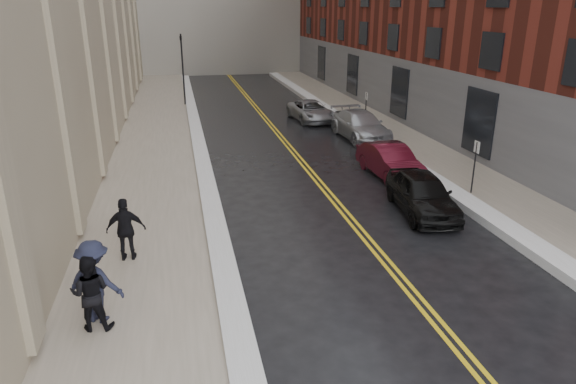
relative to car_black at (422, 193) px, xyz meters
name	(u,v)px	position (x,y,z in m)	size (l,w,h in m)	color
ground	(341,346)	(-5.20, -6.83, -0.74)	(160.00, 160.00, 0.00)	black
sidewalk_left	(153,158)	(-9.70, 9.17, -0.66)	(4.00, 64.00, 0.15)	gray
sidewalk_right	(410,143)	(3.80, 9.17, -0.66)	(3.00, 64.00, 0.15)	gray
lane_stripe_a	(290,151)	(-2.82, 9.17, -0.73)	(0.12, 64.00, 0.01)	gold
lane_stripe_b	(295,151)	(-2.58, 9.17, -0.73)	(0.12, 64.00, 0.01)	gold
snow_ridge_left	(201,154)	(-7.40, 9.17, -0.61)	(0.70, 60.80, 0.26)	white
snow_ridge_right	(378,143)	(1.95, 9.17, -0.59)	(0.85, 60.80, 0.30)	white
traffic_signal	(183,64)	(-7.80, 23.17, 2.35)	(0.18, 0.15, 5.20)	black
parking_sign_near	(475,163)	(2.70, 1.17, 0.62)	(0.06, 0.35, 2.23)	black
parking_sign_far	(366,107)	(2.70, 13.17, 0.62)	(0.06, 0.35, 2.23)	black
car_black	(422,193)	(0.00, 0.00, 0.00)	(1.74, 4.33, 1.48)	black
car_maroon	(390,161)	(0.53, 4.17, -0.03)	(1.49, 4.28, 1.41)	#450C18
car_silver_near	(361,125)	(1.60, 10.96, 0.02)	(2.13, 5.24, 1.52)	#A8A9B0
car_silver_far	(311,111)	(0.10, 16.25, -0.10)	(2.13, 4.62, 1.28)	#999AA0
pedestrian_a	(90,293)	(-10.55, -5.19, 0.32)	(0.88, 0.69, 1.81)	black
pedestrian_b	(95,282)	(-10.48, -4.89, 0.42)	(1.30, 0.75, 2.01)	#1B1E31
pedestrian_c	(126,229)	(-10.04, -1.85, 0.34)	(1.09, 0.45, 1.86)	black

